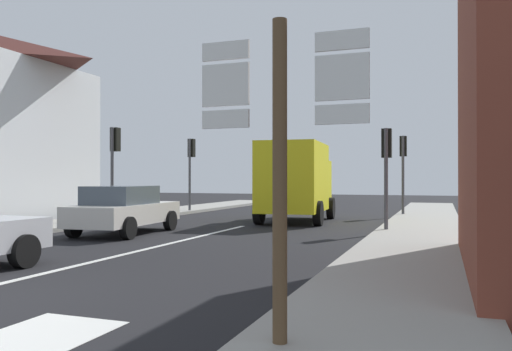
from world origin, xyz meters
The scene contains 12 objects.
ground_plane centered at (0.00, 10.00, 0.00)m, with size 80.00×80.00×0.00m, color black.
sidewalk_right centered at (6.02, 8.00, 0.07)m, with size 2.56×44.00×0.14m, color gray.
sidewalk_left centered at (-6.02, 8.00, 0.07)m, with size 2.56×44.00×0.14m, color gray.
lane_centre_stripe centered at (0.00, 6.00, 0.01)m, with size 0.16×12.00×0.01m, color silver.
lane_turn_arrow centered at (2.61, -1.00, 0.01)m, with size 1.20×2.20×0.01m, color silver.
sedan_far centered at (-2.50, 8.38, 0.76)m, with size 2.21×4.32×1.47m.
delivery_truck centered at (1.28, 14.44, 1.65)m, with size 2.78×5.14×3.05m.
route_sign_post centered at (5.21, -0.41, 1.91)m, with size 1.66×0.14×3.20m.
traffic_light_near_right centered at (5.04, 11.30, 2.40)m, with size 0.30×0.49×3.24m.
traffic_light_far_right centered at (5.04, 18.66, 2.66)m, with size 0.30×0.49×3.59m.
traffic_light_near_left centered at (-5.04, 11.48, 2.69)m, with size 0.30×0.49×3.64m.
traffic_light_far_left centered at (-5.04, 17.83, 2.72)m, with size 0.30×0.49×3.67m.
Camera 1 is at (6.65, -5.08, 1.69)m, focal length 36.18 mm.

